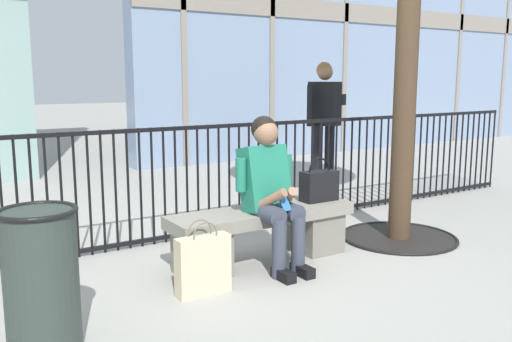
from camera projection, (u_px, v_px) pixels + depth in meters
ground_plane at (262, 262)px, 4.57m from camera, size 60.00×60.00×0.00m
stone_bench at (263, 230)px, 4.53m from camera, size 1.60×0.44×0.45m
seated_person_with_phone at (270, 188)px, 4.35m from camera, size 0.52×0.66×1.21m
handbag_on_bench at (319, 185)px, 4.77m from camera, size 0.33×0.16×0.38m
shopping_bag at (203, 264)px, 3.86m from camera, size 0.39×0.12×0.53m
bystander_at_railing at (324, 118)px, 7.13m from camera, size 0.55×0.43×1.71m
plaza_railing at (209, 180)px, 5.26m from camera, size 8.90×0.04×1.07m
trash_can at (41, 279)px, 3.02m from camera, size 0.43×0.43×0.82m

